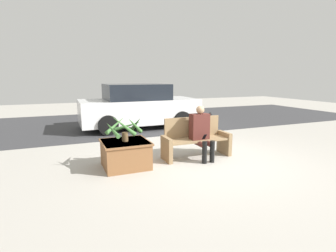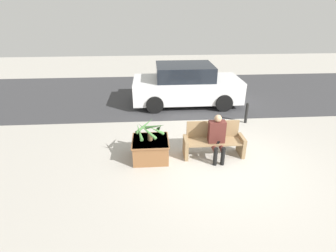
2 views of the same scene
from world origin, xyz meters
TOP-DOWN VIEW (x-y plane):
  - ground_plane at (0.00, 0.00)m, footprint 30.00×30.00m
  - road_surface at (0.00, 5.73)m, footprint 20.00×6.00m
  - bench at (-0.16, 0.49)m, footprint 1.56×0.50m
  - person_seated at (-0.13, 0.31)m, footprint 0.42×0.57m
  - planter_box at (-1.80, 0.40)m, footprint 0.92×0.88m
  - potted_plant at (-1.80, 0.40)m, footprint 0.78×0.77m
  - parked_car at (-0.37, 4.38)m, footprint 4.10×1.98m
  - bollard_post at (1.40, 2.41)m, footprint 0.11×0.11m

SIDE VIEW (x-z plane):
  - ground_plane at x=0.00m, z-range 0.00..0.00m
  - road_surface at x=0.00m, z-range 0.00..0.01m
  - planter_box at x=-1.80m, z-range 0.02..0.55m
  - bollard_post at x=1.40m, z-range 0.02..0.73m
  - bench at x=-0.16m, z-range -0.04..0.85m
  - person_seated at x=-0.13m, z-range 0.05..1.23m
  - parked_car at x=-0.37m, z-range -0.02..1.54m
  - potted_plant at x=-1.80m, z-range 0.54..1.11m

